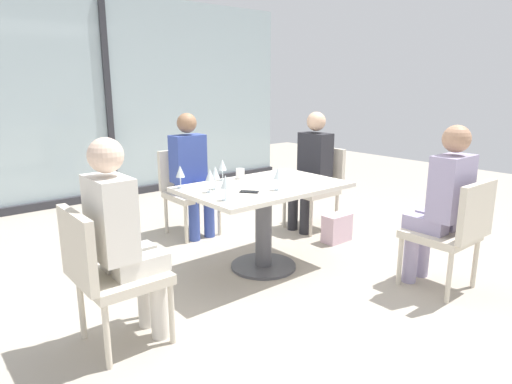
{
  "coord_description": "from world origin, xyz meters",
  "views": [
    {
      "loc": [
        -2.35,
        -2.73,
        1.55
      ],
      "look_at": [
        0.0,
        0.1,
        0.65
      ],
      "focal_mm": 31.37,
      "sensor_mm": 36.0,
      "label": 1
    }
  ],
  "objects_px": {
    "handbag_0": "(337,228)",
    "chair_near_window": "(187,186)",
    "wine_glass_1": "(278,174)",
    "wine_glass_2": "(180,172)",
    "person_near_window": "(191,169)",
    "person_side_end": "(122,232)",
    "coffee_cup": "(240,174)",
    "wine_glass_0": "(215,173)",
    "wine_glass_5": "(225,182)",
    "person_front_right": "(442,199)",
    "chair_front_right": "(454,229)",
    "wine_glass_4": "(210,176)",
    "chair_side_end": "(106,270)",
    "person_far_right": "(311,165)",
    "cell_phone_on_table": "(249,192)",
    "dining_table_main": "(264,206)",
    "wine_glass_3": "(222,165)",
    "chair_far_right": "(317,183)"
  },
  "relations": [
    {
      "from": "wine_glass_1",
      "to": "handbag_0",
      "type": "xyz_separation_m",
      "value": [
        1.03,
        0.24,
        -0.72
      ]
    },
    {
      "from": "chair_side_end",
      "to": "person_side_end",
      "type": "distance_m",
      "value": 0.23
    },
    {
      "from": "wine_glass_4",
      "to": "handbag_0",
      "type": "distance_m",
      "value": 1.64
    },
    {
      "from": "wine_glass_0",
      "to": "coffee_cup",
      "type": "height_order",
      "value": "wine_glass_0"
    },
    {
      "from": "chair_far_right",
      "to": "chair_front_right",
      "type": "relative_size",
      "value": 1.0
    },
    {
      "from": "chair_side_end",
      "to": "cell_phone_on_table",
      "type": "distance_m",
      "value": 1.26
    },
    {
      "from": "person_front_right",
      "to": "wine_glass_4",
      "type": "xyz_separation_m",
      "value": [
        -1.29,
        1.19,
        0.16
      ]
    },
    {
      "from": "handbag_0",
      "to": "chair_near_window",
      "type": "bearing_deg",
      "value": 128.98
    },
    {
      "from": "wine_glass_1",
      "to": "wine_glass_4",
      "type": "distance_m",
      "value": 0.53
    },
    {
      "from": "person_side_end",
      "to": "coffee_cup",
      "type": "bearing_deg",
      "value": 25.11
    },
    {
      "from": "chair_side_end",
      "to": "wine_glass_1",
      "type": "height_order",
      "value": "wine_glass_1"
    },
    {
      "from": "chair_front_right",
      "to": "cell_phone_on_table",
      "type": "bearing_deg",
      "value": 133.49
    },
    {
      "from": "person_front_right",
      "to": "wine_glass_1",
      "type": "bearing_deg",
      "value": 132.59
    },
    {
      "from": "chair_front_right",
      "to": "wine_glass_2",
      "type": "relative_size",
      "value": 4.7
    },
    {
      "from": "coffee_cup",
      "to": "handbag_0",
      "type": "relative_size",
      "value": 0.3
    },
    {
      "from": "wine_glass_2",
      "to": "person_far_right",
      "type": "bearing_deg",
      "value": 5.27
    },
    {
      "from": "chair_front_right",
      "to": "person_near_window",
      "type": "xyz_separation_m",
      "value": [
        -0.8,
        2.37,
        0.2
      ]
    },
    {
      "from": "chair_side_end",
      "to": "handbag_0",
      "type": "distance_m",
      "value": 2.52
    },
    {
      "from": "person_front_right",
      "to": "wine_glass_2",
      "type": "distance_m",
      "value": 2.02
    },
    {
      "from": "person_side_end",
      "to": "wine_glass_5",
      "type": "bearing_deg",
      "value": 7.97
    },
    {
      "from": "dining_table_main",
      "to": "person_far_right",
      "type": "relative_size",
      "value": 1.05
    },
    {
      "from": "person_side_end",
      "to": "coffee_cup",
      "type": "relative_size",
      "value": 14.0
    },
    {
      "from": "person_side_end",
      "to": "wine_glass_3",
      "type": "relative_size",
      "value": 6.81
    },
    {
      "from": "dining_table_main",
      "to": "wine_glass_3",
      "type": "relative_size",
      "value": 7.16
    },
    {
      "from": "person_near_window",
      "to": "coffee_cup",
      "type": "bearing_deg",
      "value": -89.88
    },
    {
      "from": "chair_front_right",
      "to": "wine_glass_0",
      "type": "relative_size",
      "value": 4.7
    },
    {
      "from": "chair_front_right",
      "to": "wine_glass_0",
      "type": "distance_m",
      "value": 1.85
    },
    {
      "from": "person_far_right",
      "to": "coffee_cup",
      "type": "height_order",
      "value": "person_far_right"
    },
    {
      "from": "dining_table_main",
      "to": "wine_glass_2",
      "type": "relative_size",
      "value": 7.16
    },
    {
      "from": "chair_front_right",
      "to": "person_far_right",
      "type": "bearing_deg",
      "value": 80.77
    },
    {
      "from": "wine_glass_1",
      "to": "wine_glass_2",
      "type": "distance_m",
      "value": 0.78
    },
    {
      "from": "wine_glass_3",
      "to": "cell_phone_on_table",
      "type": "relative_size",
      "value": 1.28
    },
    {
      "from": "person_far_right",
      "to": "chair_side_end",
      "type": "bearing_deg",
      "value": -162.37
    },
    {
      "from": "person_front_right",
      "to": "person_side_end",
      "type": "height_order",
      "value": "same"
    },
    {
      "from": "person_far_right",
      "to": "wine_glass_0",
      "type": "xyz_separation_m",
      "value": [
        -1.48,
        -0.37,
        0.16
      ]
    },
    {
      "from": "chair_far_right",
      "to": "wine_glass_5",
      "type": "xyz_separation_m",
      "value": [
        -1.73,
        -0.7,
        0.37
      ]
    },
    {
      "from": "chair_side_end",
      "to": "dining_table_main",
      "type": "bearing_deg",
      "value": 12.4
    },
    {
      "from": "chair_far_right",
      "to": "handbag_0",
      "type": "height_order",
      "value": "chair_far_right"
    },
    {
      "from": "wine_glass_4",
      "to": "coffee_cup",
      "type": "xyz_separation_m",
      "value": [
        0.49,
        0.25,
        -0.09
      ]
    },
    {
      "from": "chair_front_right",
      "to": "person_front_right",
      "type": "distance_m",
      "value": 0.23
    },
    {
      "from": "wine_glass_4",
      "to": "wine_glass_5",
      "type": "xyz_separation_m",
      "value": [
        -0.05,
        -0.27,
        0.0
      ]
    },
    {
      "from": "dining_table_main",
      "to": "cell_phone_on_table",
      "type": "distance_m",
      "value": 0.34
    },
    {
      "from": "chair_near_window",
      "to": "wine_glass_0",
      "type": "xyz_separation_m",
      "value": [
        -0.4,
        -1.12,
        0.37
      ]
    },
    {
      "from": "person_near_window",
      "to": "person_side_end",
      "type": "height_order",
      "value": "same"
    },
    {
      "from": "wine_glass_3",
      "to": "coffee_cup",
      "type": "relative_size",
      "value": 2.06
    },
    {
      "from": "chair_side_end",
      "to": "person_side_end",
      "type": "xyz_separation_m",
      "value": [
        0.11,
        -0.0,
        0.2
      ]
    },
    {
      "from": "chair_near_window",
      "to": "cell_phone_on_table",
      "type": "bearing_deg",
      "value": -100.59
    },
    {
      "from": "chair_front_right",
      "to": "person_far_right",
      "type": "xyz_separation_m",
      "value": [
        0.28,
        1.73,
        0.2
      ]
    },
    {
      "from": "person_front_right",
      "to": "cell_phone_on_table",
      "type": "xyz_separation_m",
      "value": [
        -1.06,
        1.0,
        0.03
      ]
    },
    {
      "from": "wine_glass_0",
      "to": "handbag_0",
      "type": "bearing_deg",
      "value": -4.0
    }
  ]
}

